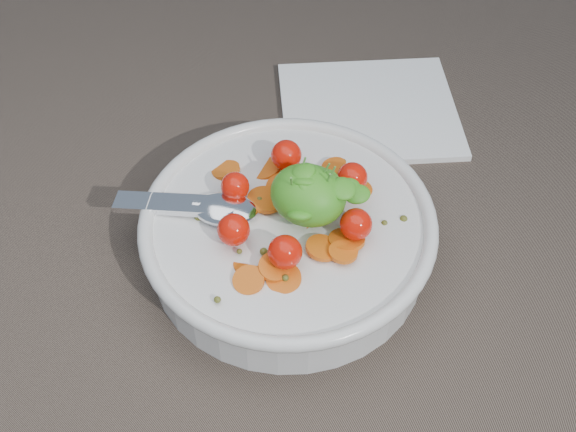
% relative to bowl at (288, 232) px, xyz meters
% --- Properties ---
extents(ground, '(6.00, 6.00, 0.00)m').
position_rel_bowl_xyz_m(ground, '(0.00, 0.03, -0.03)').
color(ground, brown).
rests_on(ground, ground).
extents(bowl, '(0.26, 0.24, 0.10)m').
position_rel_bowl_xyz_m(bowl, '(0.00, 0.00, 0.00)').
color(bowl, silver).
rests_on(bowl, ground).
extents(napkin, '(0.23, 0.22, 0.01)m').
position_rel_bowl_xyz_m(napkin, '(-0.01, 0.20, -0.03)').
color(napkin, white).
rests_on(napkin, ground).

